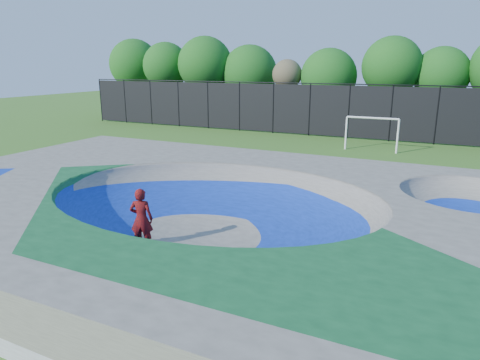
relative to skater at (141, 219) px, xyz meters
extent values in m
plane|color=#33631B|center=(1.42, 1.78, -0.95)|extent=(120.00, 120.00, 0.00)
cube|color=gray|center=(1.42, 1.78, -0.20)|extent=(22.00, 14.00, 1.50)
imported|color=#B6110E|center=(0.00, 0.00, 0.00)|extent=(0.81, 0.67, 1.90)
cube|color=black|center=(0.00, 0.00, -0.92)|extent=(0.78, 0.59, 0.05)
cylinder|color=white|center=(2.19, 18.46, 0.11)|extent=(0.12, 0.12, 2.13)
cylinder|color=white|center=(5.38, 18.46, 0.11)|extent=(0.12, 0.12, 2.13)
cylinder|color=white|center=(3.79, 18.46, 1.18)|extent=(3.19, 0.12, 0.12)
cylinder|color=black|center=(-22.58, 22.78, 1.05)|extent=(0.09, 0.09, 4.00)
cylinder|color=black|center=(-19.58, 22.78, 1.05)|extent=(0.09, 0.09, 4.00)
cylinder|color=black|center=(-16.58, 22.78, 1.05)|extent=(0.09, 0.09, 4.00)
cylinder|color=black|center=(-13.58, 22.78, 1.05)|extent=(0.09, 0.09, 4.00)
cylinder|color=black|center=(-10.58, 22.78, 1.05)|extent=(0.09, 0.09, 4.00)
cylinder|color=black|center=(-7.58, 22.78, 1.05)|extent=(0.09, 0.09, 4.00)
cylinder|color=black|center=(-4.58, 22.78, 1.05)|extent=(0.09, 0.09, 4.00)
cylinder|color=black|center=(-1.58, 22.78, 1.05)|extent=(0.09, 0.09, 4.00)
cylinder|color=black|center=(1.42, 22.78, 1.05)|extent=(0.09, 0.09, 4.00)
cylinder|color=black|center=(4.42, 22.78, 1.05)|extent=(0.09, 0.09, 4.00)
cylinder|color=black|center=(7.42, 22.78, 1.05)|extent=(0.09, 0.09, 4.00)
cube|color=black|center=(1.42, 22.78, 1.05)|extent=(48.00, 0.03, 3.80)
cylinder|color=black|center=(1.42, 22.78, 3.05)|extent=(48.00, 0.08, 0.08)
cylinder|color=#453422|center=(-23.07, 28.85, 0.75)|extent=(0.44, 0.44, 3.40)
sphere|color=#175717|center=(-23.07, 28.85, 4.45)|extent=(5.33, 5.33, 5.33)
cylinder|color=#453422|center=(-18.09, 27.57, 0.81)|extent=(0.44, 0.44, 3.53)
sphere|color=#175717|center=(-18.09, 27.57, 4.32)|extent=(4.63, 4.63, 4.63)
cylinder|color=#453422|center=(-13.49, 27.49, 0.77)|extent=(0.44, 0.44, 3.44)
sphere|color=#175717|center=(-13.49, 27.49, 4.46)|extent=(5.25, 5.25, 5.25)
cylinder|color=#453422|center=(-9.33, 28.70, 0.36)|extent=(0.44, 0.44, 2.63)
sphere|color=#175717|center=(-9.33, 28.70, 3.65)|extent=(5.25, 5.25, 5.25)
cylinder|color=#453422|center=(-4.99, 27.04, 0.77)|extent=(0.44, 0.44, 3.45)
sphere|color=brown|center=(-4.99, 27.04, 3.60)|extent=(2.60, 2.60, 2.60)
cylinder|color=#453422|center=(-1.45, 27.68, 0.35)|extent=(0.44, 0.44, 2.60)
sphere|color=#175717|center=(-1.45, 27.68, 3.44)|extent=(4.76, 4.76, 4.76)
cylinder|color=#453422|center=(3.60, 27.93, 0.79)|extent=(0.44, 0.44, 3.48)
sphere|color=#175717|center=(3.60, 27.93, 4.31)|extent=(4.75, 4.75, 4.75)
cylinder|color=#453422|center=(7.31, 28.68, 0.56)|extent=(0.44, 0.44, 3.03)
sphere|color=#175717|center=(7.31, 28.68, 3.70)|extent=(4.31, 4.31, 4.31)
camera|label=1|loc=(7.80, -9.58, 4.47)|focal=32.00mm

